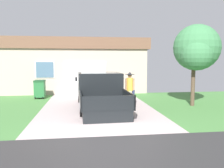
{
  "coord_description": "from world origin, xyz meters",
  "views": [
    {
      "loc": [
        -0.69,
        -6.6,
        2.23
      ],
      "look_at": [
        0.71,
        4.24,
        1.13
      ],
      "focal_mm": 36.92,
      "sensor_mm": 36.0,
      "label": 1
    }
  ],
  "objects_px": {
    "handbag": "(130,106)",
    "front_yard_tree": "(197,49)",
    "person_with_hat": "(130,87)",
    "house_with_garage": "(74,65)",
    "pickup_truck": "(100,92)",
    "wheeled_trash_bin": "(40,89)"
  },
  "relations": [
    {
      "from": "pickup_truck",
      "to": "house_with_garage",
      "type": "bearing_deg",
      "value": 98.57
    },
    {
      "from": "handbag",
      "to": "front_yard_tree",
      "type": "bearing_deg",
      "value": 8.61
    },
    {
      "from": "person_with_hat",
      "to": "front_yard_tree",
      "type": "xyz_separation_m",
      "value": [
        3.4,
        0.24,
        1.81
      ]
    },
    {
      "from": "house_with_garage",
      "to": "front_yard_tree",
      "type": "height_order",
      "value": "front_yard_tree"
    },
    {
      "from": "handbag",
      "to": "wheeled_trash_bin",
      "type": "bearing_deg",
      "value": 141.7
    },
    {
      "from": "handbag",
      "to": "front_yard_tree",
      "type": "distance_m",
      "value": 4.37
    },
    {
      "from": "house_with_garage",
      "to": "wheeled_trash_bin",
      "type": "xyz_separation_m",
      "value": [
        -1.87,
        -4.7,
        -1.33
      ]
    },
    {
      "from": "front_yard_tree",
      "to": "person_with_hat",
      "type": "bearing_deg",
      "value": -175.91
    },
    {
      "from": "pickup_truck",
      "to": "house_with_garage",
      "type": "distance_m",
      "value": 8.02
    },
    {
      "from": "front_yard_tree",
      "to": "wheeled_trash_bin",
      "type": "xyz_separation_m",
      "value": [
        -8.14,
        3.22,
        -2.21
      ]
    },
    {
      "from": "pickup_truck",
      "to": "front_yard_tree",
      "type": "relative_size",
      "value": 1.3
    },
    {
      "from": "front_yard_tree",
      "to": "wheeled_trash_bin",
      "type": "height_order",
      "value": "front_yard_tree"
    },
    {
      "from": "handbag",
      "to": "house_with_garage",
      "type": "bearing_deg",
      "value": 108.7
    },
    {
      "from": "wheeled_trash_bin",
      "to": "front_yard_tree",
      "type": "bearing_deg",
      "value": -21.56
    },
    {
      "from": "pickup_truck",
      "to": "person_with_hat",
      "type": "relative_size",
      "value": 3.06
    },
    {
      "from": "pickup_truck",
      "to": "front_yard_tree",
      "type": "height_order",
      "value": "front_yard_tree"
    },
    {
      "from": "person_with_hat",
      "to": "handbag",
      "type": "xyz_separation_m",
      "value": [
        -0.01,
        -0.27,
        -0.87
      ]
    },
    {
      "from": "person_with_hat",
      "to": "wheeled_trash_bin",
      "type": "relative_size",
      "value": 1.57
    },
    {
      "from": "pickup_truck",
      "to": "house_with_garage",
      "type": "xyz_separation_m",
      "value": [
        -1.47,
        7.79,
        1.18
      ]
    },
    {
      "from": "house_with_garage",
      "to": "pickup_truck",
      "type": "bearing_deg",
      "value": -79.34
    },
    {
      "from": "house_with_garage",
      "to": "person_with_hat",
      "type": "bearing_deg",
      "value": -70.63
    },
    {
      "from": "person_with_hat",
      "to": "house_with_garage",
      "type": "height_order",
      "value": "house_with_garage"
    }
  ]
}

